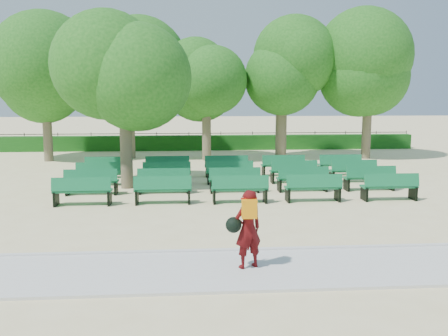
% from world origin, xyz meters
% --- Properties ---
extents(ground, '(120.00, 120.00, 0.00)m').
position_xyz_m(ground, '(0.00, 0.00, 0.00)').
color(ground, beige).
extents(paving, '(30.00, 2.20, 0.06)m').
position_xyz_m(paving, '(0.00, -7.40, 0.03)').
color(paving, silver).
rests_on(paving, ground).
extents(curb, '(30.00, 0.12, 0.10)m').
position_xyz_m(curb, '(0.00, -6.25, 0.05)').
color(curb, silver).
rests_on(curb, ground).
extents(hedge, '(26.00, 0.70, 0.90)m').
position_xyz_m(hedge, '(0.00, 14.00, 0.45)').
color(hedge, '#185516').
rests_on(hedge, ground).
extents(fence, '(26.00, 0.10, 1.02)m').
position_xyz_m(fence, '(0.00, 14.40, 0.00)').
color(fence, black).
rests_on(fence, ground).
extents(tree_line, '(21.80, 6.80, 7.04)m').
position_xyz_m(tree_line, '(0.00, 10.00, 0.00)').
color(tree_line, '#26691C').
rests_on(tree_line, ground).
extents(bench_array, '(1.82, 0.63, 1.14)m').
position_xyz_m(bench_array, '(0.48, 1.38, 0.09)').
color(bench_array, '#136D3C').
rests_on(bench_array, ground).
extents(tree_among, '(3.96, 3.96, 5.71)m').
position_xyz_m(tree_among, '(-3.38, 1.65, 3.90)').
color(tree_among, brown).
rests_on(tree_among, ground).
extents(person, '(0.78, 0.56, 1.55)m').
position_xyz_m(person, '(-0.03, -7.34, 0.86)').
color(person, '#480A0B').
rests_on(person, ground).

